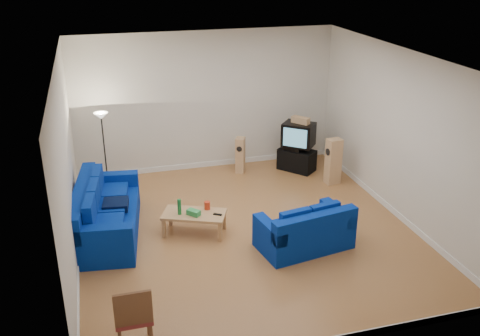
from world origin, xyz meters
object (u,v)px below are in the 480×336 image
object	(u,v)px
sofa_loveseat	(306,233)
tv_stand	(297,160)
television	(299,135)
coffee_table	(194,216)
sofa_three_seat	(104,217)

from	to	relation	value
sofa_loveseat	tv_stand	bearing A→B (deg)	61.58
sofa_loveseat	television	xyz separation A→B (m)	(1.16, 3.35, 0.57)
sofa_loveseat	coffee_table	xyz separation A→B (m)	(-1.75, 1.04, 0.06)
coffee_table	television	size ratio (longest dim) A/B	1.46
coffee_table	tv_stand	xyz separation A→B (m)	(2.89, 2.31, -0.10)
sofa_three_seat	sofa_loveseat	world-z (taller)	sofa_three_seat
sofa_loveseat	tv_stand	xyz separation A→B (m)	(1.14, 3.34, -0.05)
sofa_three_seat	coffee_table	distance (m)	1.64
sofa_three_seat	tv_stand	xyz separation A→B (m)	(4.48, 1.89, -0.10)
television	tv_stand	bearing A→B (deg)	-116.08
sofa_three_seat	coffee_table	xyz separation A→B (m)	(1.59, -0.42, 0.00)
tv_stand	coffee_table	bearing A→B (deg)	-91.82
sofa_three_seat	television	xyz separation A→B (m)	(4.50, 1.90, 0.52)
sofa_loveseat	tv_stand	size ratio (longest dim) A/B	2.06
television	sofa_three_seat	bearing A→B (deg)	-117.58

